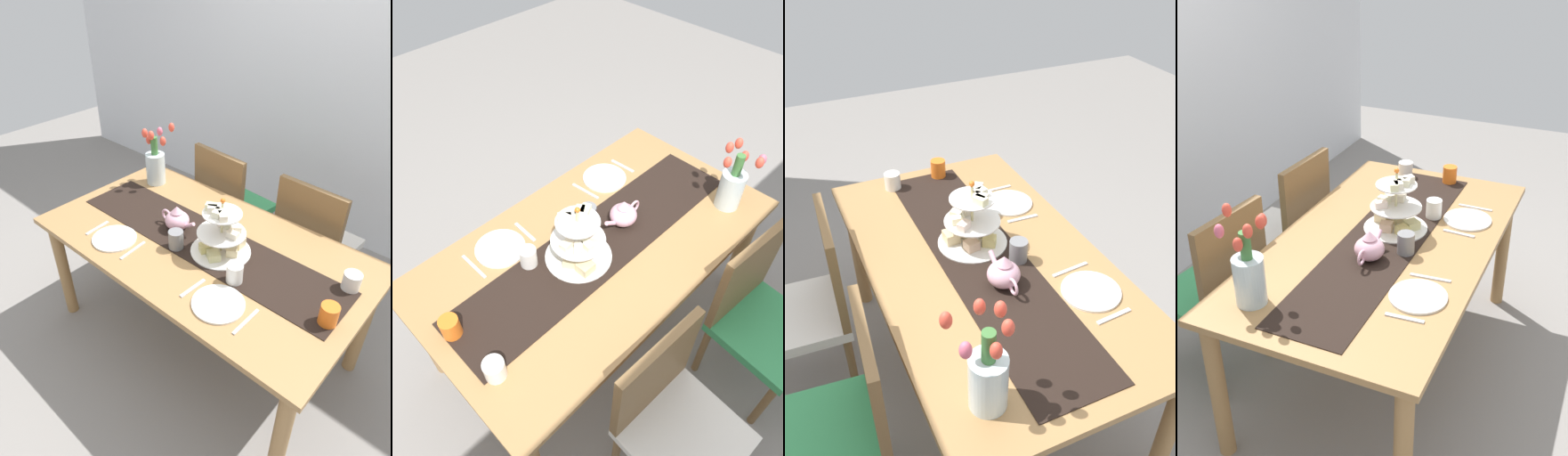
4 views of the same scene
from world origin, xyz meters
The scene contains 18 objects.
ground_plane centered at (0.00, 0.00, 0.00)m, with size 8.00×8.00×0.00m, color gray.
dining_table centered at (0.00, 0.00, 0.63)m, with size 1.69×0.94×0.72m.
chair_left centered at (-0.35, 0.70, 0.50)m, with size 0.46×0.46×0.91m.
chair_right centered at (0.30, 0.70, 0.50)m, with size 0.44×0.44×0.91m.
table_runner centered at (0.00, 0.01, 0.73)m, with size 1.54×0.35×0.00m, color black.
tiered_cake_stand centered at (0.13, 0.00, 0.82)m, with size 0.30×0.30×0.30m.
teapot centered at (-0.18, 0.00, 0.78)m, with size 0.24×0.13×0.14m.
tulip_vase centered at (-0.64, 0.29, 0.86)m, with size 0.17×0.19×0.38m.
cream_jug centered at (0.71, 0.18, 0.77)m, with size 0.08×0.08×0.09m, color white.
dinner_plate_left centered at (-0.35, -0.29, 0.73)m, with size 0.23×0.23×0.01m, color white.
fork_left centered at (-0.50, -0.29, 0.73)m, with size 0.02×0.15×0.01m, color silver.
knife_left centered at (-0.21, -0.29, 0.73)m, with size 0.01×0.17×0.01m, color silver.
dinner_plate_right centered at (0.34, -0.29, 0.73)m, with size 0.23×0.23×0.01m, color white.
fork_right centered at (0.20, -0.29, 0.73)m, with size 0.02×0.15×0.01m, color silver.
knife_right centered at (0.49, -0.29, 0.73)m, with size 0.01×0.17×0.01m, color silver.
mug_grey centered at (-0.06, -0.12, 0.78)m, with size 0.08×0.08×0.10m, color slate.
mug_white_text centered at (0.30, -0.13, 0.77)m, with size 0.08×0.08×0.10m, color white.
mug_orange centered at (0.73, -0.07, 0.77)m, with size 0.08×0.08×0.10m, color orange.
Camera 3 is at (-1.50, 0.70, 2.05)m, focal length 40.23 mm.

